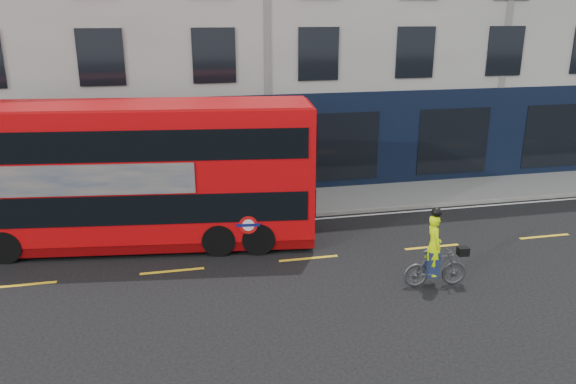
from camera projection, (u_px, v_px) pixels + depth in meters
name	position (u px, v px, depth m)	size (l,w,h in m)	color
ground	(322.00, 281.00, 15.37)	(120.00, 120.00, 0.00)	black
pavement	(276.00, 204.00, 21.39)	(60.00, 3.00, 0.12)	gray
kerb	(284.00, 217.00, 20.00)	(60.00, 0.12, 0.13)	gray
building_terrace	(247.00, 1.00, 25.13)	(50.00, 10.07, 15.00)	#B8B5AD
road_edge_line	(286.00, 221.00, 19.74)	(58.00, 0.10, 0.01)	silver
lane_dashes	(308.00, 258.00, 16.76)	(58.00, 0.12, 0.01)	yellow
bus	(134.00, 174.00, 17.18)	(11.27, 3.94, 4.46)	red
cyclist	(435.00, 260.00, 14.87)	(1.77, 0.65, 2.23)	#444649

